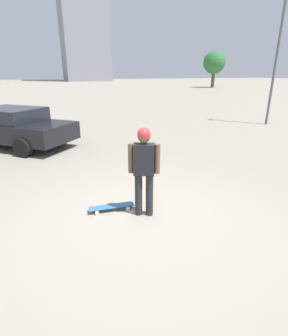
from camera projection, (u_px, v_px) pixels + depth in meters
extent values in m
plane|color=gray|center=(144.00, 214.00, 4.92)|extent=(220.00, 220.00, 0.00)
cylinder|color=#262628|center=(139.00, 195.00, 4.79)|extent=(0.13, 0.13, 0.81)
cylinder|color=#262628|center=(149.00, 195.00, 4.78)|extent=(0.13, 0.13, 0.81)
cube|color=black|center=(144.00, 159.00, 4.55)|extent=(0.41, 0.34, 0.55)
cylinder|color=brown|center=(131.00, 158.00, 4.56)|extent=(0.10, 0.10, 0.53)
cylinder|color=brown|center=(157.00, 159.00, 4.53)|extent=(0.10, 0.10, 0.53)
sphere|color=brown|center=(144.00, 136.00, 4.41)|extent=(0.22, 0.22, 0.22)
sphere|color=red|center=(144.00, 134.00, 4.40)|extent=(0.23, 0.23, 0.23)
cube|color=#336693|center=(112.00, 206.00, 5.04)|extent=(0.88, 0.26, 0.01)
cylinder|color=silver|center=(97.00, 213.00, 4.88)|extent=(0.08, 0.04, 0.08)
cylinder|color=silver|center=(96.00, 208.00, 5.07)|extent=(0.08, 0.04, 0.08)
cylinder|color=silver|center=(128.00, 209.00, 5.04)|extent=(0.08, 0.04, 0.08)
cylinder|color=silver|center=(126.00, 204.00, 5.23)|extent=(0.08, 0.04, 0.08)
cube|color=black|center=(10.00, 129.00, 9.36)|extent=(4.65, 4.57, 0.60)
cube|color=#1E232D|center=(10.00, 115.00, 9.14)|extent=(2.66, 2.65, 0.46)
cylinder|color=black|center=(3.00, 130.00, 10.77)|extent=(0.58, 0.56, 0.61)
cylinder|color=black|center=(22.00, 148.00, 8.15)|extent=(0.58, 0.56, 0.61)
cylinder|color=black|center=(61.00, 136.00, 9.74)|extent=(0.58, 0.56, 0.61)
cube|color=gray|center=(82.00, 2.00, 78.30)|extent=(13.46, 13.99, 44.67)
cylinder|color=brown|center=(213.00, 79.00, 46.59)|extent=(0.57, 0.57, 2.86)
sphere|color=#2D6B33|center=(214.00, 62.00, 45.65)|extent=(3.82, 3.82, 3.82)
cylinder|color=#59595E|center=(276.00, 62.00, 12.54)|extent=(0.12, 0.12, 5.93)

